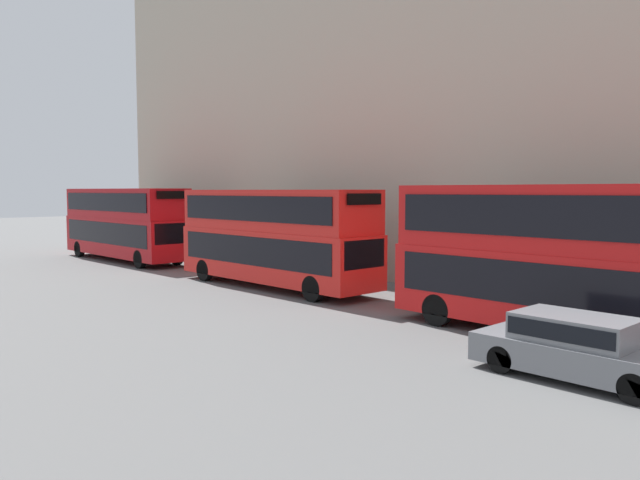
# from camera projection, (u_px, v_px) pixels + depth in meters

# --- Properties ---
(bus_leading) EXTENTS (2.59, 10.27, 4.36)m
(bus_leading) POSITION_uv_depth(u_px,v_px,m) (567.00, 255.00, 17.39)
(bus_leading) COLOR red
(bus_leading) RESTS_ON ground
(bus_second_in_queue) EXTENTS (2.59, 10.68, 4.23)m
(bus_second_in_queue) POSITION_uv_depth(u_px,v_px,m) (274.00, 234.00, 26.87)
(bus_second_in_queue) COLOR red
(bus_second_in_queue) RESTS_ON ground
(bus_third_in_queue) EXTENTS (2.59, 11.36, 4.31)m
(bus_third_in_queue) POSITION_uv_depth(u_px,v_px,m) (125.00, 221.00, 37.23)
(bus_third_in_queue) COLOR #A80F14
(bus_third_in_queue) RESTS_ON ground
(car_dark_sedan) EXTENTS (1.77, 4.58, 1.44)m
(car_dark_sedan) POSITION_uv_depth(u_px,v_px,m) (577.00, 346.00, 13.81)
(car_dark_sedan) COLOR slate
(car_dark_sedan) RESTS_ON ground
(pedestrian) EXTENTS (0.36, 0.36, 1.59)m
(pedestrian) POSITION_uv_depth(u_px,v_px,m) (165.00, 247.00, 38.05)
(pedestrian) COLOR brown
(pedestrian) RESTS_ON ground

